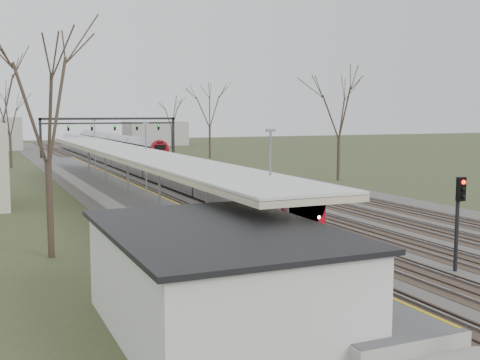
% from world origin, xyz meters
% --- Properties ---
extents(track_bed, '(24.00, 160.00, 0.22)m').
position_xyz_m(track_bed, '(0.26, 55.00, 0.06)').
color(track_bed, '#474442').
rests_on(track_bed, ground).
extents(platform, '(3.50, 69.00, 1.00)m').
position_xyz_m(platform, '(-9.05, 37.50, 0.50)').
color(platform, '#9E9B93').
rests_on(platform, ground).
extents(canopy, '(4.10, 50.00, 3.11)m').
position_xyz_m(canopy, '(-9.05, 32.99, 3.93)').
color(canopy, slate).
rests_on(canopy, platform).
extents(station_building, '(6.00, 9.00, 3.20)m').
position_xyz_m(station_building, '(-12.50, 8.00, 1.60)').
color(station_building, silver).
rests_on(station_building, ground).
extents(signal_gantry, '(21.00, 0.59, 6.08)m').
position_xyz_m(signal_gantry, '(0.29, 84.99, 4.91)').
color(signal_gantry, black).
rests_on(signal_gantry, ground).
extents(tree_west_near, '(5.00, 5.00, 10.30)m').
position_xyz_m(tree_west_near, '(-16.00, 20.00, 7.29)').
color(tree_west_near, '#2D231C').
rests_on(tree_west_near, ground).
extents(tree_east_far, '(5.00, 5.00, 10.30)m').
position_xyz_m(tree_east_far, '(14.00, 42.00, 7.29)').
color(tree_east_far, '#2D231C').
rests_on(tree_east_far, ground).
extents(train_near, '(2.62, 90.21, 3.05)m').
position_xyz_m(train_near, '(-2.50, 64.85, 1.48)').
color(train_near, '#B3B5BE').
rests_on(train_near, ground).
extents(train_far, '(2.62, 60.21, 3.05)m').
position_xyz_m(train_far, '(4.50, 102.01, 1.48)').
color(train_far, '#B3B5BE').
rests_on(train_far, ground).
extents(passenger, '(0.54, 0.65, 1.52)m').
position_xyz_m(passenger, '(-9.09, 8.81, 1.76)').
color(passenger, '#2A294F').
rests_on(passenger, platform).
extents(signal_post, '(0.35, 0.45, 4.10)m').
position_xyz_m(signal_post, '(-0.75, 10.39, 2.72)').
color(signal_post, black).
rests_on(signal_post, ground).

